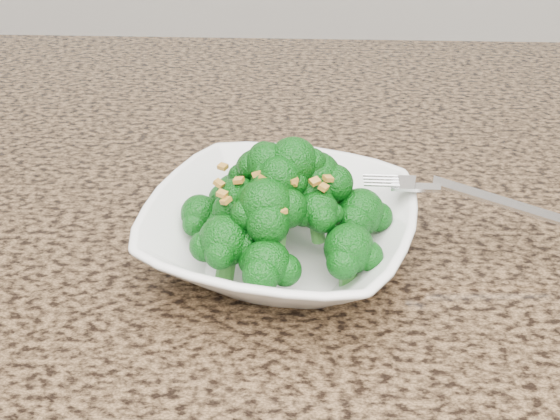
# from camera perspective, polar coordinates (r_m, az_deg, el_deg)

# --- Properties ---
(granite_counter) EXTENTS (1.64, 1.04, 0.03)m
(granite_counter) POSITION_cam_1_polar(r_m,az_deg,el_deg) (0.69, -12.70, -1.73)
(granite_counter) COLOR brown
(granite_counter) RESTS_ON cabinet
(bowl) EXTENTS (0.27, 0.27, 0.06)m
(bowl) POSITION_cam_1_polar(r_m,az_deg,el_deg) (0.59, 0.00, -1.83)
(bowl) COLOR white
(bowl) RESTS_ON granite_counter
(broccoli_pile) EXTENTS (0.20, 0.20, 0.07)m
(broccoli_pile) POSITION_cam_1_polar(r_m,az_deg,el_deg) (0.56, 0.00, 3.58)
(broccoli_pile) COLOR #09500C
(broccoli_pile) RESTS_ON bowl
(garlic_topping) EXTENTS (0.12, 0.12, 0.01)m
(garlic_topping) POSITION_cam_1_polar(r_m,az_deg,el_deg) (0.54, 0.00, 7.22)
(garlic_topping) COLOR #C1892F
(garlic_topping) RESTS_ON broccoli_pile
(fork) EXTENTS (0.19, 0.07, 0.01)m
(fork) POSITION_cam_1_polar(r_m,az_deg,el_deg) (0.60, 12.23, 1.78)
(fork) COLOR silver
(fork) RESTS_ON bowl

